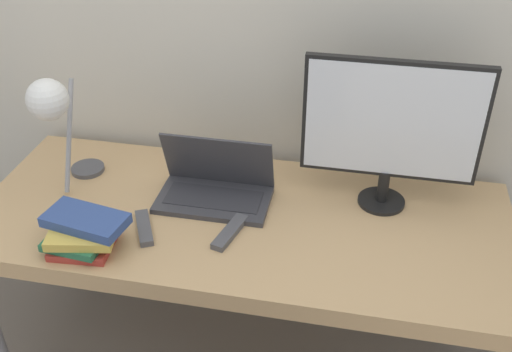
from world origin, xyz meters
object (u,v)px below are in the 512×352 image
object	(u,v)px
laptop	(215,187)
monitor	(392,126)
desk_lamp	(53,108)
book_stack	(83,232)

from	to	relation	value
laptop	monitor	bearing A→B (deg)	9.06
monitor	desk_lamp	size ratio (longest dim) A/B	1.30
monitor	desk_lamp	bearing A→B (deg)	-171.39
monitor	book_stack	distance (m)	0.97
desk_lamp	book_stack	world-z (taller)	desk_lamp
laptop	monitor	world-z (taller)	monitor
desk_lamp	monitor	bearing A→B (deg)	8.61
monitor	desk_lamp	xyz separation A→B (m)	(-1.02, -0.15, 0.03)
monitor	desk_lamp	world-z (taller)	monitor
laptop	monitor	distance (m)	0.59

